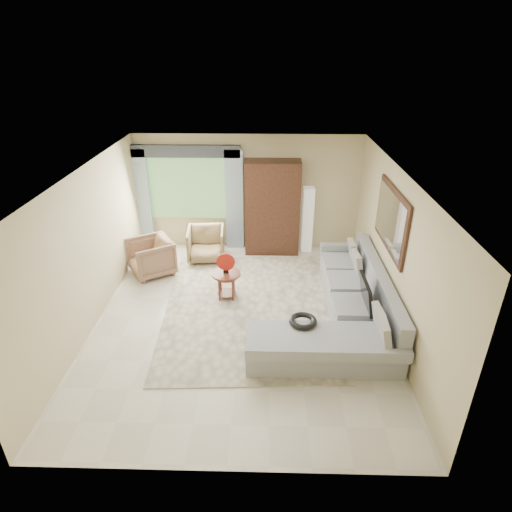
{
  "coord_description": "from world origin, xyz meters",
  "views": [
    {
      "loc": [
        0.42,
        -6.21,
        4.38
      ],
      "look_at": [
        0.25,
        0.35,
        1.05
      ],
      "focal_mm": 30.0,
      "sensor_mm": 36.0,
      "label": 1
    }
  ],
  "objects_px": {
    "armchair_left": "(151,257)",
    "coffee_table": "(227,285)",
    "sectional_sofa": "(346,312)",
    "tv_screen": "(366,293)",
    "armchair_right": "(206,244)",
    "armoire": "(272,208)",
    "floor_lamp": "(307,220)",
    "potted_plant": "(142,244)"
  },
  "relations": [
    {
      "from": "armchair_right",
      "to": "sectional_sofa",
      "type": "bearing_deg",
      "value": -46.81
    },
    {
      "from": "armoire",
      "to": "floor_lamp",
      "type": "height_order",
      "value": "armoire"
    },
    {
      "from": "coffee_table",
      "to": "floor_lamp",
      "type": "height_order",
      "value": "floor_lamp"
    },
    {
      "from": "armchair_left",
      "to": "armoire",
      "type": "height_order",
      "value": "armoire"
    },
    {
      "from": "tv_screen",
      "to": "potted_plant",
      "type": "distance_m",
      "value": 5.23
    },
    {
      "from": "coffee_table",
      "to": "armoire",
      "type": "bearing_deg",
      "value": 67.38
    },
    {
      "from": "potted_plant",
      "to": "floor_lamp",
      "type": "height_order",
      "value": "floor_lamp"
    },
    {
      "from": "armchair_left",
      "to": "armchair_right",
      "type": "bearing_deg",
      "value": 90.75
    },
    {
      "from": "tv_screen",
      "to": "armchair_right",
      "type": "height_order",
      "value": "tv_screen"
    },
    {
      "from": "sectional_sofa",
      "to": "floor_lamp",
      "type": "xyz_separation_m",
      "value": [
        -0.43,
        2.96,
        0.47
      ]
    },
    {
      "from": "armchair_left",
      "to": "armoire",
      "type": "distance_m",
      "value": 2.83
    },
    {
      "from": "armchair_left",
      "to": "armchair_right",
      "type": "distance_m",
      "value": 1.25
    },
    {
      "from": "sectional_sofa",
      "to": "coffee_table",
      "type": "xyz_separation_m",
      "value": [
        -2.09,
        0.83,
        -0.0
      ]
    },
    {
      "from": "armchair_right",
      "to": "floor_lamp",
      "type": "relative_size",
      "value": 0.54
    },
    {
      "from": "armchair_left",
      "to": "coffee_table",
      "type": "bearing_deg",
      "value": 28.47
    },
    {
      "from": "armchair_right",
      "to": "coffee_table",
      "type": "bearing_deg",
      "value": -74.39
    },
    {
      "from": "sectional_sofa",
      "to": "floor_lamp",
      "type": "relative_size",
      "value": 2.31
    },
    {
      "from": "armchair_left",
      "to": "armoire",
      "type": "relative_size",
      "value": 0.4
    },
    {
      "from": "armchair_right",
      "to": "tv_screen",
      "type": "bearing_deg",
      "value": -45.41
    },
    {
      "from": "coffee_table",
      "to": "armchair_left",
      "type": "relative_size",
      "value": 0.64
    },
    {
      "from": "armchair_left",
      "to": "armchair_right",
      "type": "height_order",
      "value": "armchair_left"
    },
    {
      "from": "coffee_table",
      "to": "sectional_sofa",
      "type": "bearing_deg",
      "value": -21.67
    },
    {
      "from": "tv_screen",
      "to": "coffee_table",
      "type": "height_order",
      "value": "tv_screen"
    },
    {
      "from": "tv_screen",
      "to": "coffee_table",
      "type": "relative_size",
      "value": 1.38
    },
    {
      "from": "potted_plant",
      "to": "tv_screen",
      "type": "bearing_deg",
      "value": -31.79
    },
    {
      "from": "potted_plant",
      "to": "sectional_sofa",
      "type": "bearing_deg",
      "value": -32.31
    },
    {
      "from": "tv_screen",
      "to": "sectional_sofa",
      "type": "bearing_deg",
      "value": 156.95
    },
    {
      "from": "sectional_sofa",
      "to": "tv_screen",
      "type": "height_order",
      "value": "tv_screen"
    },
    {
      "from": "sectional_sofa",
      "to": "tv_screen",
      "type": "bearing_deg",
      "value": -23.05
    },
    {
      "from": "coffee_table",
      "to": "floor_lamp",
      "type": "relative_size",
      "value": 0.36
    },
    {
      "from": "armchair_left",
      "to": "floor_lamp",
      "type": "height_order",
      "value": "floor_lamp"
    },
    {
      "from": "coffee_table",
      "to": "tv_screen",
      "type": "bearing_deg",
      "value": -21.82
    },
    {
      "from": "sectional_sofa",
      "to": "armoire",
      "type": "height_order",
      "value": "armoire"
    },
    {
      "from": "sectional_sofa",
      "to": "coffee_table",
      "type": "bearing_deg",
      "value": 158.33
    },
    {
      "from": "armoire",
      "to": "potted_plant",
      "type": "bearing_deg",
      "value": -174.85
    },
    {
      "from": "coffee_table",
      "to": "armoire",
      "type": "xyz_separation_m",
      "value": [
        0.86,
        2.07,
        0.77
      ]
    },
    {
      "from": "armoire",
      "to": "floor_lamp",
      "type": "xyz_separation_m",
      "value": [
        0.8,
        0.06,
        -0.3
      ]
    },
    {
      "from": "floor_lamp",
      "to": "armchair_right",
      "type": "bearing_deg",
      "value": -166.79
    },
    {
      "from": "coffee_table",
      "to": "armoire",
      "type": "height_order",
      "value": "armoire"
    },
    {
      "from": "coffee_table",
      "to": "floor_lamp",
      "type": "bearing_deg",
      "value": 52.0
    },
    {
      "from": "potted_plant",
      "to": "armoire",
      "type": "relative_size",
      "value": 0.24
    },
    {
      "from": "sectional_sofa",
      "to": "tv_screen",
      "type": "relative_size",
      "value": 4.68
    }
  ]
}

